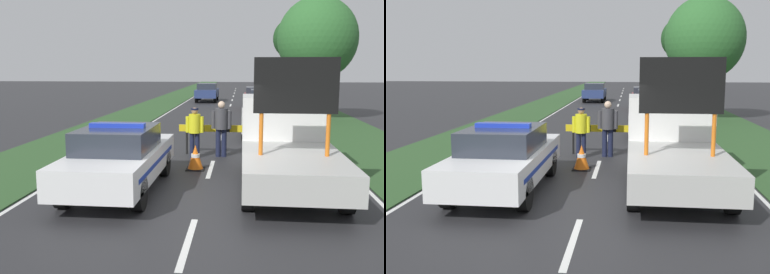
# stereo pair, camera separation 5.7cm
# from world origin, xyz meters

# --- Properties ---
(ground_plane) EXTENTS (160.00, 160.00, 0.00)m
(ground_plane) POSITION_xyz_m (0.00, 0.00, 0.00)
(ground_plane) COLOR #28282B
(lane_markings) EXTENTS (7.75, 67.86, 0.01)m
(lane_markings) POSITION_xyz_m (0.00, 19.95, 0.00)
(lane_markings) COLOR silver
(lane_markings) RESTS_ON ground
(grass_verge_left) EXTENTS (3.27, 120.00, 0.03)m
(grass_verge_left) POSITION_xyz_m (-5.56, 20.00, 0.01)
(grass_verge_left) COLOR #2D5128
(grass_verge_left) RESTS_ON ground
(grass_verge_right) EXTENTS (3.27, 120.00, 0.03)m
(grass_verge_right) POSITION_xyz_m (5.56, 20.00, 0.01)
(grass_verge_right) COLOR #2D5128
(grass_verge_right) RESTS_ON ground
(police_car) EXTENTS (1.82, 4.91, 1.60)m
(police_car) POSITION_xyz_m (-1.96, 1.07, 0.78)
(police_car) COLOR white
(police_car) RESTS_ON ground
(work_truck) EXTENTS (2.17, 5.36, 3.07)m
(work_truck) POSITION_xyz_m (1.96, 2.12, 1.03)
(work_truck) COLOR white
(work_truck) RESTS_ON ground
(road_barrier) EXTENTS (2.51, 0.08, 0.98)m
(road_barrier) POSITION_xyz_m (0.05, 5.67, 0.80)
(road_barrier) COLOR black
(road_barrier) RESTS_ON ground
(police_officer) EXTENTS (0.58, 0.37, 1.61)m
(police_officer) POSITION_xyz_m (-0.62, 5.06, 0.95)
(police_officer) COLOR #191E38
(police_officer) RESTS_ON ground
(pedestrian_civilian) EXTENTS (0.65, 0.41, 1.80)m
(pedestrian_civilian) POSITION_xyz_m (0.21, 5.32, 1.05)
(pedestrian_civilian) COLOR #191E38
(pedestrian_civilian) RESTS_ON ground
(traffic_cone_near_police) EXTENTS (0.51, 0.51, 0.70)m
(traffic_cone_near_police) POSITION_xyz_m (-0.43, 3.39, 0.35)
(traffic_cone_near_police) COLOR black
(traffic_cone_near_police) RESTS_ON ground
(traffic_cone_centre_front) EXTENTS (0.53, 0.53, 0.73)m
(traffic_cone_centre_front) POSITION_xyz_m (1.55, 6.95, 0.36)
(traffic_cone_centre_front) COLOR black
(traffic_cone_centre_front) RESTS_ON ground
(queued_car_van_white) EXTENTS (1.72, 4.03, 1.58)m
(queued_car_van_white) POSITION_xyz_m (1.72, 9.88, 0.81)
(queued_car_van_white) COLOR silver
(queued_car_van_white) RESTS_ON ground
(queued_car_suv_grey) EXTENTS (1.71, 3.94, 1.62)m
(queued_car_suv_grey) POSITION_xyz_m (2.10, 16.83, 0.83)
(queued_car_suv_grey) COLOR slate
(queued_car_suv_grey) RESTS_ON ground
(queued_car_wagon_maroon) EXTENTS (1.90, 4.56, 1.53)m
(queued_car_wagon_maroon) POSITION_xyz_m (1.96, 22.12, 0.81)
(queued_car_wagon_maroon) COLOR maroon
(queued_car_wagon_maroon) RESTS_ON ground
(queued_car_hatch_blue) EXTENTS (1.74, 4.53, 1.53)m
(queued_car_hatch_blue) POSITION_xyz_m (-2.07, 28.84, 0.81)
(queued_car_hatch_blue) COLOR navy
(queued_car_hatch_blue) RESTS_ON ground
(roadside_tree_near_left) EXTENTS (4.18, 4.18, 6.56)m
(roadside_tree_near_left) POSITION_xyz_m (4.75, 15.86, 4.35)
(roadside_tree_near_left) COLOR #42301E
(roadside_tree_near_left) RESTS_ON ground
(roadside_tree_near_right) EXTENTS (3.95, 3.95, 7.90)m
(roadside_tree_near_right) POSITION_xyz_m (5.95, 39.45, 5.78)
(roadside_tree_near_right) COLOR #42301E
(roadside_tree_near_right) RESTS_ON ground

